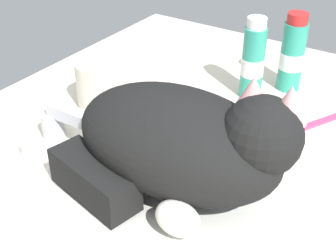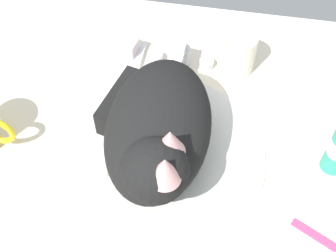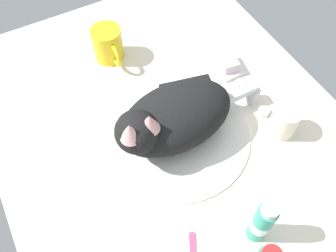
{
  "view_description": "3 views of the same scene",
  "coord_description": "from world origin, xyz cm",
  "px_view_note": "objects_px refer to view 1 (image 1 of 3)",
  "views": [
    {
      "loc": [
        -40.76,
        -25.46,
        40.42
      ],
      "look_at": [
        1.98,
        2.61,
        7.76
      ],
      "focal_mm": 50.26,
      "sensor_mm": 36.0,
      "label": 1
    },
    {
      "loc": [
        9.05,
        -41.33,
        61.85
      ],
      "look_at": [
        1.09,
        2.01,
        5.41
      ],
      "focal_mm": 47.03,
      "sensor_mm": 36.0,
      "label": 2
    },
    {
      "loc": [
        40.12,
        -23.87,
        74.48
      ],
      "look_at": [
        -0.63,
        -1.75,
        4.27
      ],
      "focal_mm": 38.95,
      "sensor_mm": 36.0,
      "label": 3
    }
  ],
  "objects_px": {
    "faucet": "(58,124)",
    "toothpaste_bottle": "(253,61)",
    "mouthwash_bottle": "(292,55)",
    "rinse_cup": "(96,85)",
    "cat": "(186,142)"
  },
  "relations": [
    {
      "from": "cat",
      "to": "mouthwash_bottle",
      "type": "relative_size",
      "value": 2.07
    },
    {
      "from": "rinse_cup",
      "to": "toothpaste_bottle",
      "type": "bearing_deg",
      "value": -48.97
    },
    {
      "from": "faucet",
      "to": "mouthwash_bottle",
      "type": "height_order",
      "value": "mouthwash_bottle"
    },
    {
      "from": "rinse_cup",
      "to": "mouthwash_bottle",
      "type": "bearing_deg",
      "value": -45.92
    },
    {
      "from": "faucet",
      "to": "rinse_cup",
      "type": "xyz_separation_m",
      "value": [
        0.11,
        0.02,
        0.01
      ]
    },
    {
      "from": "cat",
      "to": "mouthwash_bottle",
      "type": "height_order",
      "value": "cat"
    },
    {
      "from": "cat",
      "to": "mouthwash_bottle",
      "type": "distance_m",
      "value": 0.35
    },
    {
      "from": "cat",
      "to": "faucet",
      "type": "bearing_deg",
      "value": 89.69
    },
    {
      "from": "toothpaste_bottle",
      "to": "mouthwash_bottle",
      "type": "distance_m",
      "value": 0.08
    },
    {
      "from": "rinse_cup",
      "to": "toothpaste_bottle",
      "type": "xyz_separation_m",
      "value": [
        0.18,
        -0.2,
        0.03
      ]
    },
    {
      "from": "mouthwash_bottle",
      "to": "rinse_cup",
      "type": "bearing_deg",
      "value": 134.08
    },
    {
      "from": "faucet",
      "to": "cat",
      "type": "bearing_deg",
      "value": -90.31
    },
    {
      "from": "toothpaste_bottle",
      "to": "mouthwash_bottle",
      "type": "height_order",
      "value": "toothpaste_bottle"
    },
    {
      "from": "cat",
      "to": "mouthwash_bottle",
      "type": "bearing_deg",
      "value": -0.79
    },
    {
      "from": "faucet",
      "to": "toothpaste_bottle",
      "type": "bearing_deg",
      "value": -32.59
    }
  ]
}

